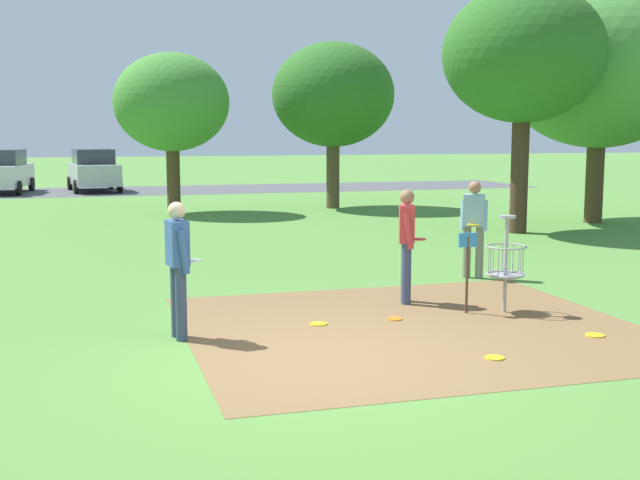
# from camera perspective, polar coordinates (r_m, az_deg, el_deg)

# --- Properties ---
(ground_plane) EXTENTS (160.00, 160.00, 0.00)m
(ground_plane) POSITION_cam_1_polar(r_m,az_deg,el_deg) (9.11, -0.38, -8.58)
(ground_plane) COLOR #518438
(dirt_tee_pad) EXTENTS (5.88, 5.43, 0.01)m
(dirt_tee_pad) POSITION_cam_1_polar(r_m,az_deg,el_deg) (10.68, 6.57, -6.17)
(dirt_tee_pad) COLOR brown
(dirt_tee_pad) RESTS_ON ground
(disc_golf_basket) EXTENTS (0.98, 0.58, 1.39)m
(disc_golf_basket) POSITION_cam_1_polar(r_m,az_deg,el_deg) (11.63, 12.80, -1.41)
(disc_golf_basket) COLOR #9E9EA3
(disc_golf_basket) RESTS_ON ground
(player_foreground_watching) EXTENTS (0.42, 0.49, 1.71)m
(player_foreground_watching) POSITION_cam_1_polar(r_m,az_deg,el_deg) (10.01, -10.07, -1.54)
(player_foreground_watching) COLOR #384260
(player_foreground_watching) RESTS_ON ground
(player_throwing) EXTENTS (0.44, 0.50, 1.71)m
(player_throwing) POSITION_cam_1_polar(r_m,az_deg,el_deg) (12.02, 6.19, 0.06)
(player_throwing) COLOR #384260
(player_throwing) RESTS_ON ground
(player_waiting_left) EXTENTS (0.49, 0.45, 1.71)m
(player_waiting_left) POSITION_cam_1_polar(r_m,az_deg,el_deg) (14.28, 10.89, 1.16)
(player_waiting_left) COLOR slate
(player_waiting_left) RESTS_ON ground
(frisbee_near_basket) EXTENTS (0.20, 0.20, 0.02)m
(frisbee_near_basket) POSITION_cam_1_polar(r_m,az_deg,el_deg) (11.08, 5.35, -5.62)
(frisbee_near_basket) COLOR orange
(frisbee_near_basket) RESTS_ON ground
(frisbee_by_tee) EXTENTS (0.24, 0.24, 0.02)m
(frisbee_by_tee) POSITION_cam_1_polar(r_m,az_deg,el_deg) (10.74, 18.97, -6.43)
(frisbee_by_tee) COLOR gold
(frisbee_by_tee) RESTS_ON ground
(frisbee_mid_grass) EXTENTS (0.23, 0.23, 0.02)m
(frisbee_mid_grass) POSITION_cam_1_polar(r_m,az_deg,el_deg) (10.75, -0.10, -5.99)
(frisbee_mid_grass) COLOR gold
(frisbee_mid_grass) RESTS_ON ground
(frisbee_scattered_a) EXTENTS (0.22, 0.22, 0.02)m
(frisbee_scattered_a) POSITION_cam_1_polar(r_m,az_deg,el_deg) (9.39, 12.31, -8.20)
(frisbee_scattered_a) COLOR gold
(frisbee_scattered_a) RESTS_ON ground
(tree_near_left) EXTENTS (4.10, 4.10, 5.55)m
(tree_near_left) POSITION_cam_1_polar(r_m,az_deg,el_deg) (27.20, 0.94, 10.26)
(tree_near_left) COLOR brown
(tree_near_left) RESTS_ON ground
(tree_near_right) EXTENTS (3.61, 3.61, 5.03)m
(tree_near_right) POSITION_cam_1_polar(r_m,az_deg,el_deg) (25.85, -10.51, 9.57)
(tree_near_right) COLOR #4C3823
(tree_near_right) RESTS_ON ground
(tree_mid_left) EXTENTS (4.03, 4.03, 6.21)m
(tree_mid_left) POSITION_cam_1_polar(r_m,az_deg,el_deg) (21.07, 14.27, 12.64)
(tree_mid_left) COLOR #422D1E
(tree_mid_left) RESTS_ON ground
(tree_mid_center) EXTENTS (5.48, 5.48, 6.77)m
(tree_mid_center) POSITION_cam_1_polar(r_m,az_deg,el_deg) (24.10, 19.29, 11.70)
(tree_mid_center) COLOR #4C3823
(tree_mid_center) RESTS_ON ground
(parking_lot_strip) EXTENTS (36.00, 6.00, 0.01)m
(parking_lot_strip) POSITION_cam_1_polar(r_m,az_deg,el_deg) (36.36, -12.43, 3.45)
(parking_lot_strip) COLOR #4C4C51
(parking_lot_strip) RESTS_ON ground
(parked_car_leftmost) EXTENTS (2.39, 4.40, 1.84)m
(parked_car_leftmost) POSITION_cam_1_polar(r_m,az_deg,el_deg) (36.46, -21.66, 4.55)
(parked_car_leftmost) COLOR silver
(parked_car_leftmost) RESTS_ON ground
(parked_car_center_left) EXTENTS (2.33, 4.38, 1.84)m
(parked_car_center_left) POSITION_cam_1_polar(r_m,az_deg,el_deg) (36.46, -15.81, 4.80)
(parked_car_center_left) COLOR #B2B7BC
(parked_car_center_left) RESTS_ON ground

